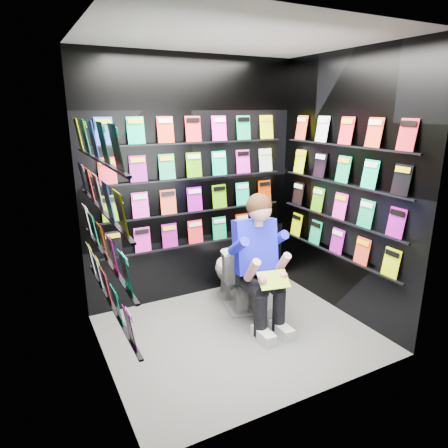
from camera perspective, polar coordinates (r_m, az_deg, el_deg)
floor at (r=3.94m, az=1.97°, el=-15.40°), size 2.40×2.40×0.00m
ceiling at (r=3.40m, az=2.44°, el=25.24°), size 2.40×2.40×0.00m
wall_back at (r=4.32m, az=-4.43°, el=5.96°), size 2.40×0.04×2.60m
wall_front at (r=2.65m, az=12.94°, el=-1.02°), size 2.40×0.04×2.60m
wall_left at (r=3.05m, az=-17.82°, el=0.85°), size 0.04×2.00×2.60m
wall_right at (r=4.16m, az=16.76°, el=4.91°), size 0.04×2.00×2.60m
comics_back at (r=4.29m, az=-4.27°, el=5.97°), size 2.10×0.06×1.37m
comics_left at (r=3.05m, az=-17.28°, el=1.01°), size 0.06×1.70×1.37m
comics_right at (r=4.14m, az=16.46°, el=4.95°), size 0.06×1.70×1.37m
toilet at (r=4.31m, az=1.47°, el=-7.01°), size 0.56×0.82×0.73m
longbox at (r=4.44m, az=4.84°, el=-9.48°), size 0.26×0.41×0.29m
longbox_lid at (r=4.37m, az=4.89°, el=-7.59°), size 0.29×0.44×0.03m
reader at (r=3.85m, az=4.25°, el=-3.34°), size 0.68×0.87×1.44m
held_comic at (r=3.66m, az=7.09°, el=-7.90°), size 0.31×0.22×0.12m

